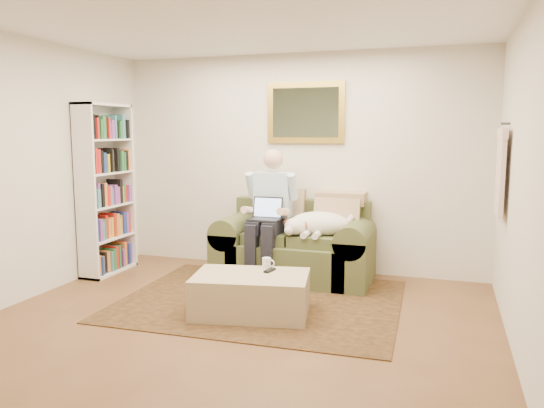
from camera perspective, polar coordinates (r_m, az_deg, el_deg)
The scene contains 12 objects.
room_shell at distance 4.41m, azimuth -4.70°, elevation 2.85°, with size 4.51×5.00×2.61m.
rug at distance 5.39m, azimuth -1.19°, elevation -10.29°, with size 2.71×2.17×0.01m, color black.
sofa at distance 6.10m, azimuth 2.42°, elevation -5.24°, with size 1.76×0.89×1.05m.
seated_man at distance 5.94m, azimuth -0.43°, elevation -1.29°, with size 0.58×0.83×1.48m, color #8CB8D8, non-canonical shape.
laptop at distance 5.87m, azimuth -0.64°, elevation -1.05°, with size 0.34×0.27×0.25m.
sleeping_dog at distance 5.86m, azimuth 5.17°, elevation -2.11°, with size 0.72×0.46×0.27m, color white, non-canonical shape.
ottoman at distance 4.95m, azimuth -2.27°, elevation -9.71°, with size 1.04×0.66×0.38m, color #CEB989.
coffee_mug at distance 5.11m, azimuth -0.59°, elevation -6.35°, with size 0.08×0.08×0.10m, color white.
tv_remote at distance 5.00m, azimuth -0.25°, elevation -7.15°, with size 0.05×0.15×0.02m, color black.
bookshelf at distance 6.56m, azimuth -17.44°, elevation 1.51°, with size 0.28×0.80×2.00m, color white, non-canonical shape.
wall_mirror at distance 6.38m, azimuth 3.62°, elevation 9.78°, with size 0.94×0.04×0.72m.
hanging_shirt at distance 5.32m, azimuth 23.39°, elevation 3.63°, with size 0.06×0.52×0.90m, color beige, non-canonical shape.
Camera 1 is at (1.71, -3.69, 1.68)m, focal length 35.00 mm.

